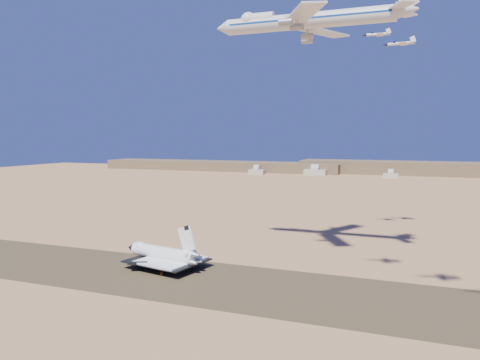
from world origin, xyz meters
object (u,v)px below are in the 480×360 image
(chase_jet_e, at_px, (377,34))
(chase_jet_f, at_px, (400,43))
(crew_a, at_px, (161,274))
(carrier_747, at_px, (302,21))
(crew_b, at_px, (163,272))
(crew_c, at_px, (175,272))
(shuttle, at_px, (163,255))

(chase_jet_e, relative_size, chase_jet_f, 0.85)
(crew_a, xyz_separation_m, chase_jet_f, (79.55, 100.15, 98.83))
(carrier_747, xyz_separation_m, chase_jet_e, (24.68, 52.90, 3.42))
(crew_b, xyz_separation_m, crew_c, (4.24, 1.27, -0.05))
(crew_a, height_order, chase_jet_f, chase_jet_f)
(carrier_747, distance_m, crew_c, 111.48)
(crew_c, bearing_deg, crew_b, 76.52)
(crew_b, bearing_deg, shuttle, -11.71)
(carrier_747, bearing_deg, shuttle, -153.93)
(carrier_747, xyz_separation_m, crew_a, (-44.73, -36.25, -98.48))
(crew_a, xyz_separation_m, crew_b, (-0.55, 2.46, 0.12))
(carrier_747, height_order, crew_c, carrier_747)
(chase_jet_e, bearing_deg, crew_b, -134.02)
(chase_jet_e, bearing_deg, crew_c, -132.69)
(crew_c, bearing_deg, crew_a, 105.17)
(carrier_747, relative_size, chase_jet_f, 4.95)
(crew_b, relative_size, chase_jet_f, 0.11)
(chase_jet_e, bearing_deg, carrier_747, -120.12)
(chase_jet_e, distance_m, chase_jet_f, 15.28)
(crew_b, height_order, chase_jet_e, chase_jet_e)
(crew_c, bearing_deg, shuttle, 21.51)
(shuttle, height_order, carrier_747, carrier_747)
(crew_b, distance_m, chase_jet_e, 150.89)
(crew_a, xyz_separation_m, crew_c, (3.68, 3.74, 0.07))
(shuttle, bearing_deg, carrier_747, 37.83)
(carrier_747, xyz_separation_m, crew_b, (-45.28, -33.79, -98.36))
(shuttle, bearing_deg, crew_c, -26.90)
(shuttle, relative_size, crew_b, 20.52)
(crew_a, distance_m, crew_c, 5.25)
(crew_a, height_order, crew_b, crew_b)
(carrier_747, distance_m, chase_jet_f, 72.77)
(crew_c, relative_size, chase_jet_e, 0.13)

